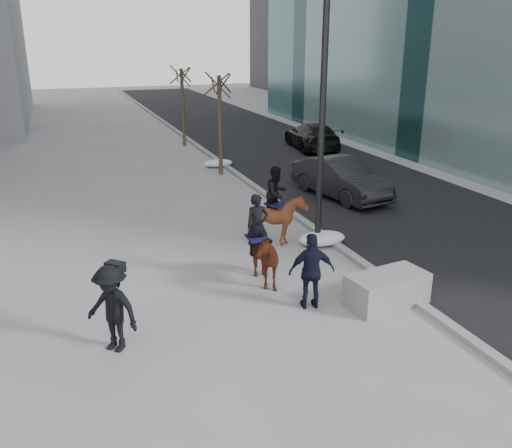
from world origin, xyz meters
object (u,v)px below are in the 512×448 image
object	(u,v)px
car_near	(341,178)
mounted_right	(278,214)
mounted_left	(259,251)
planter	(387,289)

from	to	relation	value
car_near	mounted_right	size ratio (longest dim) A/B	1.93
mounted_right	car_near	bearing A→B (deg)	42.39
car_near	mounted_left	distance (m)	8.26
planter	mounted_left	size ratio (longest dim) A/B	0.82
planter	car_near	bearing A→B (deg)	68.23
planter	mounted_left	xyz separation A→B (m)	(-2.32, 2.06, 0.47)
planter	mounted_left	distance (m)	3.14
mounted_left	mounted_right	size ratio (longest dim) A/B	0.97
mounted_right	mounted_left	bearing A→B (deg)	-121.89
car_near	mounted_left	world-z (taller)	mounted_left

